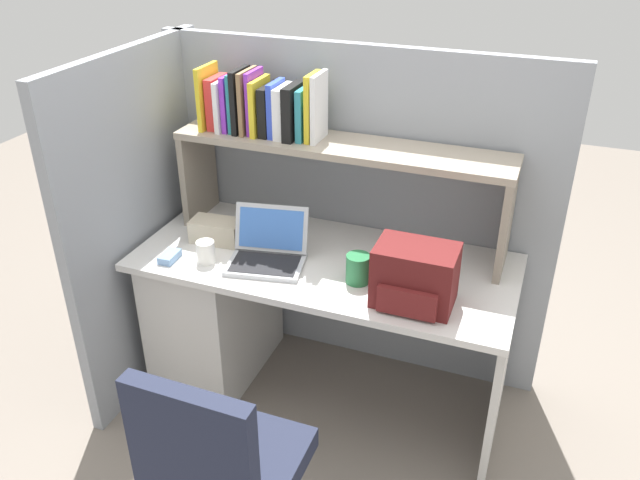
% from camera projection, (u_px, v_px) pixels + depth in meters
% --- Properties ---
extents(ground_plane, '(8.00, 8.00, 0.00)m').
position_uv_depth(ground_plane, '(324.00, 392.00, 3.09)').
color(ground_plane, slate).
extents(desk, '(1.60, 0.70, 0.73)m').
position_uv_depth(desk, '(246.00, 305.00, 3.02)').
color(desk, silver).
rests_on(desk, ground_plane).
extents(cubicle_partition_rear, '(1.84, 0.05, 1.55)m').
position_uv_depth(cubicle_partition_rear, '(353.00, 213.00, 3.03)').
color(cubicle_partition_rear, gray).
rests_on(cubicle_partition_rear, ground_plane).
extents(cubicle_partition_left, '(0.05, 1.06, 1.55)m').
position_uv_depth(cubicle_partition_left, '(145.00, 222.00, 2.94)').
color(cubicle_partition_left, gray).
rests_on(cubicle_partition_left, ground_plane).
extents(overhead_hutch, '(1.44, 0.28, 0.45)m').
position_uv_depth(overhead_hutch, '(341.00, 165.00, 2.74)').
color(overhead_hutch, gray).
rests_on(overhead_hutch, desk).
extents(reference_books_on_shelf, '(0.53, 0.19, 0.28)m').
position_uv_depth(reference_books_on_shelf, '(262.00, 106.00, 2.74)').
color(reference_books_on_shelf, yellow).
rests_on(reference_books_on_shelf, overhead_hutch).
extents(laptop, '(0.35, 0.32, 0.22)m').
position_uv_depth(laptop, '(268.00, 251.00, 2.70)').
color(laptop, '#B7BABF').
rests_on(laptop, desk).
extents(backpack, '(0.30, 0.23, 0.24)m').
position_uv_depth(backpack, '(415.00, 277.00, 2.40)').
color(backpack, '#591919').
rests_on(backpack, desk).
extents(computer_mouse, '(0.07, 0.11, 0.03)m').
position_uv_depth(computer_mouse, '(170.00, 257.00, 2.73)').
color(computer_mouse, '#7299C6').
rests_on(computer_mouse, desk).
extents(paper_cup, '(0.08, 0.08, 0.10)m').
position_uv_depth(paper_cup, '(206.00, 252.00, 2.70)').
color(paper_cup, white).
rests_on(paper_cup, desk).
extents(tissue_box, '(0.23, 0.14, 0.10)m').
position_uv_depth(tissue_box, '(216.00, 231.00, 2.86)').
color(tissue_box, '#BFB299').
rests_on(tissue_box, desk).
extents(snack_canister, '(0.10, 0.10, 0.12)m').
position_uv_depth(snack_canister, '(358.00, 269.00, 2.56)').
color(snack_canister, '#26723F').
rests_on(snack_canister, desk).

